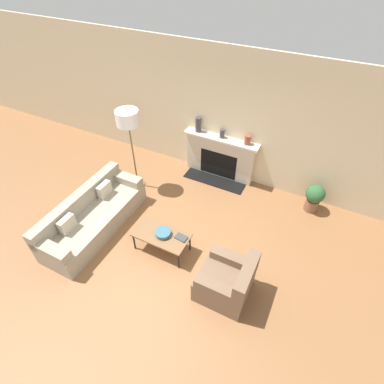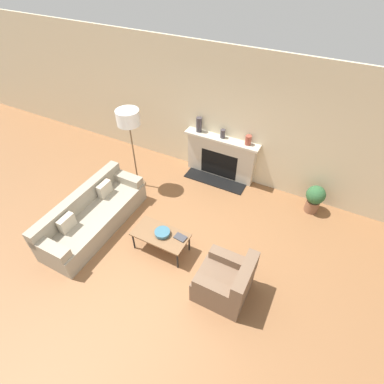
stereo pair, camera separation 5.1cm
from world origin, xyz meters
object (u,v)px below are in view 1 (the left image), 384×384
fireplace (220,157)px  mantel_vase_center_left (222,133)px  armchair_near (227,281)px  potted_plant (314,197)px  bowl (163,233)px  mantel_vase_left (198,125)px  coffee_table (161,236)px  floor_lamp (128,122)px  couch (93,217)px  mantel_vase_center_right (248,140)px  book (181,237)px

fireplace → mantel_vase_center_left: 0.62m
armchair_near → potted_plant: armchair_near is taller
bowl → armchair_near: bearing=-12.3°
mantel_vase_center_left → mantel_vase_left: bearing=-180.0°
coffee_table → floor_lamp: 2.32m
couch → potted_plant: 4.45m
fireplace → coffee_table: fireplace is taller
fireplace → couch: fireplace is taller
bowl → potted_plant: (2.22, 2.29, -0.11)m
armchair_near → coffee_table: size_ratio=0.85×
mantel_vase_left → mantel_vase_center_right: 1.15m
bowl → potted_plant: potted_plant is taller
fireplace → mantel_vase_center_left: mantel_vase_center_left is taller
floor_lamp → mantel_vase_center_right: floor_lamp is taller
potted_plant → mantel_vase_left: bearing=175.3°
fireplace → book: fireplace is taller
book → mantel_vase_center_left: size_ratio=1.16×
mantel_vase_left → book: bearing=-70.5°
coffee_table → mantel_vase_left: (-0.51, 2.53, 0.81)m
coffee_table → potted_plant: (2.25, 2.30, -0.03)m
fireplace → bowl: bearing=-90.6°
floor_lamp → mantel_vase_left: (0.95, 1.20, -0.42)m
mantel_vase_center_left → floor_lamp: bearing=-141.8°
fireplace → coffee_table: (-0.06, -2.51, -0.11)m
couch → book: couch is taller
coffee_table → mantel_vase_left: bearing=101.3°
coffee_table → mantel_vase_center_left: (0.07, 2.53, 0.74)m
couch → book: (1.83, 0.21, 0.15)m
bowl → book: (0.32, 0.08, -0.04)m
fireplace → mantel_vase_left: bearing=178.5°
couch → potted_plant: (3.73, 2.42, 0.07)m
couch → book: bearing=-83.3°
book → potted_plant: bearing=55.5°
potted_plant → mantel_vase_center_right: bearing=171.9°
mantel_vase_center_right → potted_plant: size_ratio=0.32×
armchair_near → bowl: (-1.34, 0.29, 0.15)m
armchair_near → potted_plant: bearing=161.3°
bowl → mantel_vase_center_right: mantel_vase_center_right is taller
bowl → book: 0.33m
book → floor_lamp: 2.49m
bowl → mantel_vase_center_right: (0.61, 2.52, 0.66)m
mantel_vase_center_right → potted_plant: 1.80m
mantel_vase_left → mantel_vase_center_right: size_ratio=1.64×
book → potted_plant: 2.91m
fireplace → potted_plant: (2.19, -0.21, -0.14)m
bowl → potted_plant: size_ratio=0.43×
mantel_vase_center_right → mantel_vase_center_left: bearing=180.0°
book → mantel_vase_center_right: bearing=89.4°
fireplace → mantel_vase_left: size_ratio=5.13×
mantel_vase_center_right → potted_plant: mantel_vase_center_right is taller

